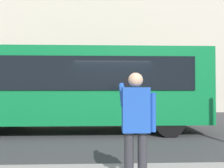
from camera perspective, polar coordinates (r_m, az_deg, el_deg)
ground_plane at (r=7.88m, az=0.03°, el=-12.91°), size 60.00×60.00×0.00m
building_facade_far at (r=15.15m, az=-0.86°, el=15.72°), size 28.00×1.55×12.00m
red_bus at (r=8.20m, az=-8.15°, el=-0.59°), size 9.05×2.54×3.08m
pedestrian_photographer at (r=3.27m, az=6.32°, el=-9.49°), size 0.53×0.52×1.70m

